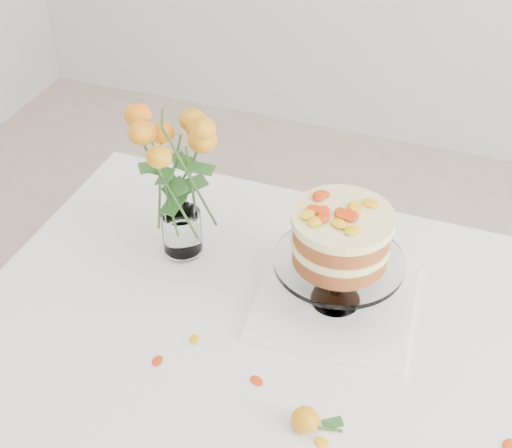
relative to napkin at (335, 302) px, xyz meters
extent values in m
cube|color=#A87C62|center=(0.04, -0.13, -0.03)|extent=(1.40, 0.90, 0.04)
cylinder|color=#A87C62|center=(-0.58, 0.24, -0.41)|extent=(0.06, 0.06, 0.71)
cube|color=white|center=(0.04, -0.13, -0.01)|extent=(1.42, 0.92, 0.01)
cube|color=white|center=(0.04, 0.33, -0.11)|extent=(1.42, 0.01, 0.20)
cube|color=white|center=(-0.67, -0.13, -0.11)|extent=(0.01, 0.92, 0.20)
cube|color=white|center=(0.00, 0.00, 0.00)|extent=(0.32, 0.32, 0.01)
cylinder|color=silver|center=(0.00, 0.00, 0.06)|extent=(0.02, 0.02, 0.08)
cylinder|color=silver|center=(0.00, 0.00, 0.11)|extent=(0.24, 0.24, 0.01)
cylinder|color=#A15224|center=(0.00, 0.00, 0.13)|extent=(0.23, 0.23, 0.03)
cylinder|color=beige|center=(0.00, 0.00, 0.15)|extent=(0.24, 0.24, 0.02)
cylinder|color=#A15224|center=(0.00, 0.00, 0.18)|extent=(0.23, 0.23, 0.03)
cylinder|color=beige|center=(0.00, 0.00, 0.20)|extent=(0.24, 0.24, 0.02)
cylinder|color=silver|center=(-0.34, 0.04, 0.00)|extent=(0.07, 0.07, 0.01)
cylinder|color=silver|center=(-0.34, 0.04, 0.05)|extent=(0.08, 0.08, 0.09)
ellipsoid|color=orange|center=(0.03, -0.29, 0.01)|extent=(0.05, 0.05, 0.04)
cylinder|color=#335923|center=(0.06, -0.28, 0.00)|extent=(0.06, 0.02, 0.00)
ellipsoid|color=#EFB30F|center=(-0.08, -0.23, 0.00)|extent=(0.03, 0.02, 0.00)
ellipsoid|color=#EFB30F|center=(0.02, -0.27, 0.00)|extent=(0.03, 0.02, 0.00)
ellipsoid|color=#EFB30F|center=(0.06, -0.31, 0.00)|extent=(0.03, 0.02, 0.00)
ellipsoid|color=#EFB30F|center=(-0.22, -0.18, 0.00)|extent=(0.03, 0.02, 0.00)
ellipsoid|color=#EFB30F|center=(-0.26, -0.25, 0.00)|extent=(0.03, 0.02, 0.00)
ellipsoid|color=#EFB30F|center=(0.34, -0.21, 0.00)|extent=(0.03, 0.02, 0.00)
camera|label=1|loc=(0.20, -0.97, 0.98)|focal=50.00mm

